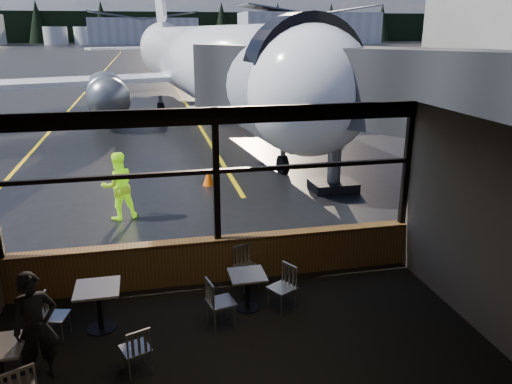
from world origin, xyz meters
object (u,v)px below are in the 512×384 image
object	(u,v)px
chair_near_e	(282,289)
chair_near_w	(221,303)
cafe_table_near	(247,291)
cone_wing	(95,114)
cafe_table_mid	(99,308)
ground_crew	(118,186)
airliner	(202,14)
cone_nose	(209,177)
passenger	(36,328)
chair_mid_w	(55,317)
jet_bridge	(307,119)
chair_mid_s	(136,349)
chair_near_n	(247,267)
cafe_table_left	(2,368)

from	to	relation	value
chair_near_e	chair_near_w	world-z (taller)	chair_near_w
cafe_table_near	cone_wing	xyz separation A→B (m)	(-4.42, 21.93, -0.08)
chair_near_w	chair_near_e	bearing A→B (deg)	91.52
cafe_table_mid	chair_near_w	xyz separation A→B (m)	(2.01, -0.36, 0.06)
ground_crew	cone_wing	world-z (taller)	ground_crew
airliner	cone_nose	world-z (taller)	airliner
airliner	passenger	size ratio (longest dim) A/B	22.04
chair_mid_w	ground_crew	size ratio (longest dim) A/B	0.45
chair_mid_w	jet_bridge	bearing A→B (deg)	150.98
jet_bridge	chair_mid_w	distance (m)	9.66
cone_nose	cone_wing	world-z (taller)	cone_nose
passenger	cone_nose	xyz separation A→B (m)	(3.57, 8.98, -0.57)
chair_mid_s	ground_crew	distance (m)	6.70
chair_near_n	chair_mid_s	xyz separation A→B (m)	(-2.09, -2.19, -0.02)
airliner	chair_mid_w	size ratio (longest dim) A/B	45.15
airliner	chair_near_n	xyz separation A→B (m)	(-1.61, -20.16, -5.25)
chair_near_w	cone_wing	world-z (taller)	chair_near_w
jet_bridge	chair_mid_w	bearing A→B (deg)	-133.09
chair_mid_w	cafe_table_mid	bearing A→B (deg)	115.47
passenger	ground_crew	xyz separation A→B (m)	(0.87, 6.48, 0.07)
cafe_table_left	cafe_table_near	bearing A→B (deg)	20.36
cafe_table_mid	cone_nose	size ratio (longest dim) A/B	1.44
chair_near_n	passenger	world-z (taller)	passenger
jet_bridge	cone_nose	world-z (taller)	jet_bridge
chair_near_w	cone_nose	xyz separation A→B (m)	(0.83, 8.22, -0.18)
chair_mid_s	ground_crew	xyz separation A→B (m)	(-0.47, 6.67, 0.50)
chair_near_w	passenger	size ratio (longest dim) A/B	0.54
ground_crew	cone_wing	xyz separation A→B (m)	(-2.00, 16.67, -0.63)
cafe_table_left	chair_near_w	bearing A→B (deg)	16.13
ground_crew	cone_nose	xyz separation A→B (m)	(2.70, 2.50, -0.63)
airliner	cafe_table_left	size ratio (longest dim) A/B	50.04
cafe_table_near	passenger	xyz separation A→B (m)	(-3.29, -1.22, 0.49)
chair_near_n	cafe_table_left	bearing A→B (deg)	8.20
chair_near_w	chair_mid_s	size ratio (longest dim) A/B	1.11
jet_bridge	cafe_table_left	distance (m)	10.86
cafe_table_left	cone_nose	size ratio (longest dim) A/B	1.35
jet_bridge	chair_near_n	bearing A→B (deg)	-117.74
chair_mid_s	airliner	bearing A→B (deg)	60.12
airliner	passenger	distance (m)	23.24
chair_mid_s	chair_near_w	bearing A→B (deg)	13.52
jet_bridge	chair_mid_s	bearing A→B (deg)	-122.70
airliner	chair_near_w	world-z (taller)	airliner
chair_mid_w	chair_mid_s	bearing A→B (deg)	61.93
chair_mid_w	cone_nose	xyz separation A→B (m)	(3.51, 8.00, -0.14)
chair_near_w	jet_bridge	bearing A→B (deg)	139.49
airliner	jet_bridge	size ratio (longest dim) A/B	3.60
airliner	cone_wing	distance (m)	8.27
chair_mid_s	ground_crew	world-z (taller)	ground_crew
cafe_table_near	chair_near_w	distance (m)	0.73
passenger	cafe_table_near	bearing A→B (deg)	-0.45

